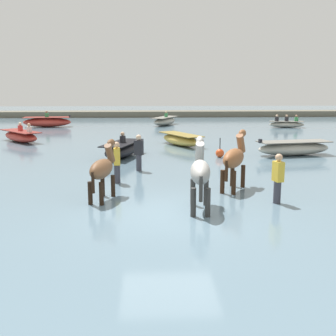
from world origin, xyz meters
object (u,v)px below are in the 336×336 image
boat_far_inshore (122,150)px  boat_mid_channel (47,122)px  boat_near_starboard (21,136)px  boat_near_port (165,121)px  boat_distant_west (181,140)px  horse_lead_chestnut (234,159)px  person_wading_mid (139,155)px  person_onlooker_right (278,182)px  boat_distant_east (294,148)px  person_spectator_far (117,165)px  channel_buoy (220,153)px  horse_flank_grey (200,173)px  horse_trailing_bay (102,170)px  boat_far_offshore (286,124)px

boat_far_inshore → boat_mid_channel: size_ratio=0.91×
boat_near_starboard → boat_near_port: bearing=49.0°
boat_far_inshore → boat_distant_west: boat_far_inshore is taller
boat_near_port → boat_mid_channel: 9.12m
horse_lead_chestnut → person_wading_mid: horse_lead_chestnut is taller
boat_far_inshore → boat_near_port: (2.49, 15.16, 0.00)m
boat_mid_channel → person_onlooker_right: person_onlooker_right is taller
boat_mid_channel → person_onlooker_right: bearing=-63.0°
boat_near_port → boat_distant_east: boat_near_port is taller
boat_far_inshore → boat_distant_west: size_ratio=0.97×
boat_distant_west → person_spectator_far: 9.17m
horse_lead_chestnut → boat_near_starboard: (-9.80, 11.67, -0.62)m
horse_lead_chestnut → person_spectator_far: size_ratio=1.25×
boat_far_inshore → person_onlooker_right: bearing=-59.4°
boat_mid_channel → person_wading_mid: size_ratio=2.24×
boat_far_inshore → channel_buoy: bearing=-5.1°
horse_flank_grey → person_spectator_far: size_ratio=1.27×
horse_trailing_bay → boat_far_offshore: size_ratio=0.71×
boat_far_offshore → boat_near_starboard: (-17.60, -7.36, 0.05)m
boat_distant_west → person_wading_mid: bearing=-107.1°
boat_near_starboard → boat_far_offshore: bearing=22.7°
boat_distant_east → person_onlooker_right: (-3.15, -7.90, 0.27)m
horse_flank_grey → boat_near_starboard: bearing=121.7°
boat_near_port → boat_mid_channel: size_ratio=0.99×
horse_flank_grey → channel_buoy: (1.85, 7.99, -0.76)m
boat_far_offshore → boat_distant_west: size_ratio=0.78×
horse_trailing_bay → horse_lead_chestnut: bearing=14.2°
horse_flank_grey → person_wading_mid: horse_flank_grey is taller
boat_distant_west → channel_buoy: size_ratio=3.96×
boat_near_port → person_spectator_far: 20.52m
horse_lead_chestnut → boat_distant_east: (4.02, 6.34, -0.62)m
horse_flank_grey → boat_far_offshore: 23.00m
boat_far_offshore → person_spectator_far: 21.29m
horse_lead_chestnut → boat_distant_east: horse_lead_chestnut is taller
horse_lead_chestnut → boat_distant_west: bearing=95.1°
horse_trailing_bay → horse_flank_grey: (2.58, -1.10, 0.11)m
horse_lead_chestnut → boat_far_offshore: bearing=67.7°
horse_trailing_bay → boat_far_inshore: (0.11, 7.28, -0.52)m
boat_far_inshore → boat_mid_channel: (-6.57, 14.12, 0.05)m
boat_near_starboard → person_spectator_far: size_ratio=1.99×
boat_near_port → boat_near_starboard: boat_near_port is taller
horse_trailing_bay → person_wading_mid: bearing=77.2°
horse_trailing_bay → channel_buoy: (4.44, 6.89, -0.65)m
boat_near_port → channel_buoy: 15.65m
horse_trailing_bay → boat_far_offshore: bearing=59.7°
horse_trailing_bay → person_spectator_far: size_ratio=1.16×
boat_far_offshore → boat_far_inshore: boat_far_inshore is taller
boat_distant_west → boat_near_port: bearing=92.0°
boat_distant_west → boat_mid_channel: bearing=131.7°
boat_distant_west → person_wading_mid: 7.08m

